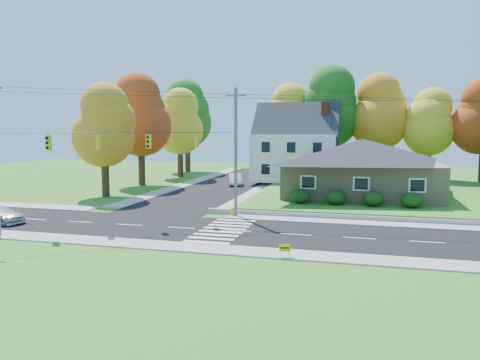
% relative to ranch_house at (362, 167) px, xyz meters
% --- Properties ---
extents(ground, '(120.00, 120.00, 0.00)m').
position_rel_ranch_house_xyz_m(ground, '(-8.00, -16.00, -3.27)').
color(ground, '#3D7923').
extents(road_main, '(90.00, 8.00, 0.02)m').
position_rel_ranch_house_xyz_m(road_main, '(-8.00, -16.00, -3.26)').
color(road_main, black).
rests_on(road_main, ground).
extents(road_cross, '(8.00, 44.00, 0.02)m').
position_rel_ranch_house_xyz_m(road_cross, '(-16.00, 10.00, -3.25)').
color(road_cross, black).
rests_on(road_cross, ground).
extents(sidewalk_north, '(90.00, 2.00, 0.08)m').
position_rel_ranch_house_xyz_m(sidewalk_north, '(-8.00, -11.00, -3.23)').
color(sidewalk_north, '#9C9A90').
rests_on(sidewalk_north, ground).
extents(sidewalk_south, '(90.00, 2.00, 0.08)m').
position_rel_ranch_house_xyz_m(sidewalk_south, '(-8.00, -21.00, -3.23)').
color(sidewalk_south, '#9C9A90').
rests_on(sidewalk_south, ground).
extents(lawn, '(30.00, 30.00, 0.50)m').
position_rel_ranch_house_xyz_m(lawn, '(5.00, 5.00, -3.02)').
color(lawn, '#3D7923').
rests_on(lawn, ground).
extents(ranch_house, '(14.60, 10.60, 5.40)m').
position_rel_ranch_house_xyz_m(ranch_house, '(0.00, 0.00, 0.00)').
color(ranch_house, tan).
rests_on(ranch_house, lawn).
extents(colonial_house, '(10.40, 8.40, 9.60)m').
position_rel_ranch_house_xyz_m(colonial_house, '(-7.96, 12.00, 1.32)').
color(colonial_house, silver).
rests_on(colonial_house, lawn).
extents(hedge_row, '(10.70, 1.70, 1.27)m').
position_rel_ranch_house_xyz_m(hedge_row, '(-0.50, -6.20, -2.13)').
color(hedge_row, '#163A10').
rests_on(hedge_row, lawn).
extents(traffic_infrastructure, '(38.10, 10.66, 10.00)m').
position_rel_ranch_house_xyz_m(traffic_infrastructure, '(-8.15, -14.65, 1.88)').
color(traffic_infrastructure, '#666059').
rests_on(traffic_infrastructure, ground).
extents(tree_lot_0, '(6.72, 6.72, 12.51)m').
position_rel_ranch_house_xyz_m(tree_lot_0, '(-10.00, 18.00, 5.04)').
color(tree_lot_0, '#3F2A19').
rests_on(tree_lot_0, lawn).
extents(tree_lot_1, '(7.84, 7.84, 14.60)m').
position_rel_ranch_house_xyz_m(tree_lot_1, '(-4.00, 17.00, 6.35)').
color(tree_lot_1, '#3F2A19').
rests_on(tree_lot_1, lawn).
extents(tree_lot_2, '(7.28, 7.28, 13.56)m').
position_rel_ranch_house_xyz_m(tree_lot_2, '(2.00, 18.00, 5.70)').
color(tree_lot_2, '#3F2A19').
rests_on(tree_lot_2, lawn).
extents(tree_lot_3, '(6.16, 6.16, 11.47)m').
position_rel_ranch_house_xyz_m(tree_lot_3, '(8.00, 17.00, 4.39)').
color(tree_lot_3, '#3F2A19').
rests_on(tree_lot_3, lawn).
extents(tree_west_0, '(6.16, 6.16, 11.47)m').
position_rel_ranch_house_xyz_m(tree_west_0, '(-25.00, -4.00, 3.89)').
color(tree_west_0, '#3F2A19').
rests_on(tree_west_0, ground).
extents(tree_west_1, '(7.28, 7.28, 13.56)m').
position_rel_ranch_house_xyz_m(tree_west_1, '(-26.00, 6.00, 5.20)').
color(tree_west_1, '#3F2A19').
rests_on(tree_west_1, ground).
extents(tree_west_2, '(6.72, 6.72, 12.51)m').
position_rel_ranch_house_xyz_m(tree_west_2, '(-25.00, 16.00, 4.54)').
color(tree_west_2, '#3F2A19').
rests_on(tree_west_2, ground).
extents(tree_west_3, '(7.84, 7.84, 14.60)m').
position_rel_ranch_house_xyz_m(tree_west_3, '(-27.00, 24.00, 5.85)').
color(tree_west_3, '#3F2A19').
rests_on(tree_west_3, ground).
extents(white_car, '(2.60, 4.47, 1.39)m').
position_rel_ranch_house_xyz_m(white_car, '(-14.87, 8.62, -2.55)').
color(white_car, silver).
rests_on(white_car, road_cross).
extents(fire_hydrant, '(0.39, 0.31, 0.70)m').
position_rel_ranch_house_xyz_m(fire_hydrant, '(-9.72, -10.96, -2.93)').
color(fire_hydrant, gold).
rests_on(fire_hydrant, ground).
extents(yard_sign, '(0.60, 0.19, 0.77)m').
position_rel_ranch_house_xyz_m(yard_sign, '(-3.81, -21.66, -2.72)').
color(yard_sign, black).
rests_on(yard_sign, ground).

